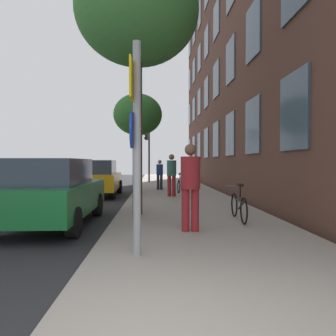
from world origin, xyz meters
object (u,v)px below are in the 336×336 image
at_px(traffic_light, 148,145).
at_px(car_0, 52,192).
at_px(pedestrian_1, 172,172).
at_px(bicycle_1, 180,185).
at_px(bicycle_2, 192,180).
at_px(car_1, 97,178).
at_px(pedestrian_0, 190,181).
at_px(pedestrian_2, 160,173).
at_px(bicycle_0, 239,206).
at_px(sign_post, 135,135).
at_px(tree_far, 138,116).
at_px(tree_near, 137,13).

distance_m(traffic_light, car_0, 14.79).
relative_size(pedestrian_1, car_0, 0.43).
xyz_separation_m(bicycle_1, bicycle_2, (1.04, 3.72, 0.03)).
relative_size(traffic_light, car_1, 0.96).
relative_size(pedestrian_0, car_0, 0.44).
height_order(pedestrian_2, car_0, pedestrian_2).
xyz_separation_m(bicycle_0, pedestrian_1, (-1.34, 5.38, 0.65)).
bearing_deg(car_0, pedestrian_0, -20.43).
relative_size(bicycle_0, car_0, 0.40).
bearing_deg(bicycle_0, sign_post, -131.14).
height_order(tree_far, bicycle_0, tree_far).
height_order(sign_post, tree_far, tree_far).
bearing_deg(bicycle_1, tree_near, -105.64).
relative_size(bicycle_2, car_1, 0.43).
height_order(traffic_light, pedestrian_2, traffic_light).
distance_m(tree_far, bicycle_1, 4.14).
bearing_deg(bicycle_2, pedestrian_0, -97.37).
height_order(sign_post, pedestrian_0, sign_post).
height_order(tree_near, car_1, tree_near).
xyz_separation_m(tree_far, car_1, (-1.77, -1.63, -3.03)).
distance_m(tree_far, car_1, 3.87).
xyz_separation_m(sign_post, traffic_light, (-0.17, 17.31, 0.79)).
relative_size(bicycle_0, bicycle_2, 0.95).
relative_size(tree_far, pedestrian_1, 2.77).
distance_m(tree_near, bicycle_1, 8.13).
bearing_deg(car_0, traffic_light, 82.15).
distance_m(tree_far, pedestrian_1, 4.26).
height_order(tree_near, tree_far, tree_near).
bearing_deg(bicycle_0, bicycle_2, 88.86).
distance_m(bicycle_0, car_1, 8.10).
xyz_separation_m(tree_near, pedestrian_1, (1.19, 4.37, -4.47)).
relative_size(bicycle_1, pedestrian_2, 1.08).
relative_size(tree_far, bicycle_0, 3.02).
distance_m(pedestrian_0, car_1, 8.42).
bearing_deg(car_1, bicycle_0, -54.81).
height_order(bicycle_1, car_1, car_1).
distance_m(sign_post, pedestrian_0, 2.06).
relative_size(sign_post, pedestrian_2, 2.12).
xyz_separation_m(bicycle_0, car_1, (-4.66, 6.61, 0.37)).
xyz_separation_m(sign_post, pedestrian_1, (1.02, 8.08, -0.84)).
bearing_deg(car_1, car_0, -88.86).
height_order(tree_near, pedestrian_1, tree_near).
bearing_deg(pedestrian_2, pedestrian_0, -87.30).
distance_m(pedestrian_0, pedestrian_1, 6.49).
height_order(pedestrian_1, car_0, pedestrian_1).
relative_size(bicycle_2, pedestrian_0, 0.94).
xyz_separation_m(bicycle_2, pedestrian_1, (-1.56, -5.43, 0.62)).
bearing_deg(car_1, sign_post, -76.13).
height_order(tree_near, pedestrian_0, tree_near).
bearing_deg(bicycle_0, tree_far, 109.36).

